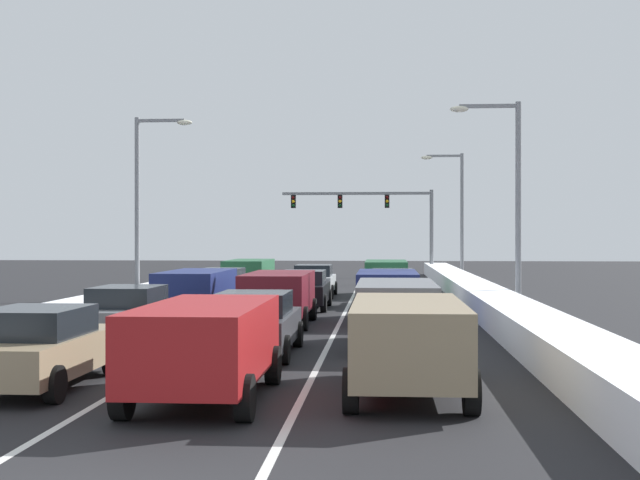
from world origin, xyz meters
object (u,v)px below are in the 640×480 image
at_px(suv_gray_right_lane_second, 396,308).
at_px(suv_navy_right_lane_third, 387,291).
at_px(sedan_white_right_lane_fourth, 392,287).
at_px(suv_green_left_lane_fifth, 249,273).
at_px(sedan_tan_left_lane_nearest, 39,347).
at_px(sedan_black_center_lane_fourth, 304,289).
at_px(sedan_charcoal_center_lane_second, 254,323).
at_px(suv_green_right_lane_fifth, 386,275).
at_px(suv_tan_right_lane_nearest, 408,338).
at_px(suv_navy_left_lane_third, 196,290).
at_px(suv_maroon_center_lane_third, 278,293).
at_px(street_lamp_left_mid, 145,190).
at_px(sedan_gray_left_lane_second, 129,314).
at_px(sedan_white_left_lane_fourth, 223,286).
at_px(sedan_silver_center_lane_fifth, 314,281).
at_px(traffic_light_gantry, 378,210).
at_px(street_lamp_right_mid, 456,205).
at_px(suv_red_center_lane_nearest, 206,342).
at_px(street_lamp_right_near, 508,186).

distance_m(suv_gray_right_lane_second, suv_navy_right_lane_third, 6.81).
bearing_deg(sedan_white_right_lane_fourth, suv_green_left_lane_fifth, 135.06).
bearing_deg(sedan_tan_left_lane_nearest, suv_navy_right_lane_third, 63.37).
relative_size(suv_gray_right_lane_second, sedan_black_center_lane_fourth, 1.09).
xyz_separation_m(sedan_charcoal_center_lane_second, sedan_black_center_lane_fourth, (-0.04, 13.26, 0.00)).
distance_m(suv_green_right_lane_fifth, sedan_black_center_lane_fourth, 8.43).
bearing_deg(suv_tan_right_lane_nearest, suv_gray_right_lane_second, 90.91).
xyz_separation_m(sedan_white_right_lane_fourth, suv_green_right_lane_fifth, (-0.24, 5.94, 0.25)).
bearing_deg(sedan_black_center_lane_fourth, suv_gray_right_lane_second, -73.62).
height_order(sedan_black_center_lane_fourth, suv_navy_left_lane_third, suv_navy_left_lane_third).
xyz_separation_m(suv_maroon_center_lane_third, street_lamp_left_mid, (-7.51, 11.32, 3.93)).
distance_m(suv_tan_right_lane_nearest, suv_green_left_lane_fifth, 28.02).
bearing_deg(sedan_tan_left_lane_nearest, sedan_gray_left_lane_second, 92.76).
height_order(sedan_gray_left_lane_second, sedan_white_left_lane_fourth, same).
bearing_deg(street_lamp_left_mid, sedan_gray_left_lane_second, -75.86).
bearing_deg(sedan_silver_center_lane_fifth, traffic_light_gantry, 82.59).
height_order(suv_maroon_center_lane_third, suv_green_left_lane_fifth, same).
bearing_deg(sedan_white_left_lane_fourth, suv_maroon_center_lane_third, -68.02).
distance_m(suv_green_right_lane_fifth, suv_navy_left_lane_third, 14.09).
bearing_deg(suv_navy_left_lane_third, suv_green_right_lane_fifth, 62.68).
height_order(sedan_charcoal_center_lane_second, street_lamp_right_mid, street_lamp_right_mid).
height_order(suv_tan_right_lane_nearest, suv_red_center_lane_nearest, same).
height_order(suv_maroon_center_lane_third, sedan_black_center_lane_fourth, suv_maroon_center_lane_third).
distance_m(sedan_silver_center_lane_fifth, street_lamp_right_mid, 16.63).
bearing_deg(sedan_silver_center_lane_fifth, suv_red_center_lane_nearest, -89.59).
bearing_deg(traffic_light_gantry, sedan_tan_left_lane_nearest, -97.36).
relative_size(sedan_black_center_lane_fourth, street_lamp_left_mid, 0.54).
bearing_deg(suv_green_left_lane_fifth, sedan_tan_left_lane_nearest, -89.57).
height_order(sedan_black_center_lane_fourth, sedan_white_left_lane_fourth, same).
xyz_separation_m(sedan_white_right_lane_fourth, sedan_tan_left_lane_nearest, (-6.81, -19.85, 0.00)).
height_order(sedan_white_right_lane_fourth, suv_maroon_center_lane_third, suv_maroon_center_lane_third).
relative_size(suv_green_left_lane_fifth, street_lamp_right_mid, 0.61).
height_order(suv_green_left_lane_fifth, street_lamp_right_near, street_lamp_right_near).
relative_size(suv_green_right_lane_fifth, sedan_gray_left_lane_second, 1.09).
bearing_deg(sedan_charcoal_center_lane_second, street_lamp_right_mid, 77.44).
relative_size(suv_navy_right_lane_third, sedan_white_right_lane_fourth, 1.09).
relative_size(sedan_white_right_lane_fourth, suv_green_right_lane_fifth, 0.92).
bearing_deg(street_lamp_right_mid, sedan_black_center_lane_fourth, -110.08).
xyz_separation_m(sedan_charcoal_center_lane_second, suv_navy_left_lane_third, (-3.26, 8.51, 0.25)).
bearing_deg(sedan_tan_left_lane_nearest, street_lamp_left_mid, 100.81).
distance_m(suv_gray_right_lane_second, suv_maroon_center_lane_third, 6.62).
bearing_deg(suv_tan_right_lane_nearest, traffic_light_gantry, 90.95).
bearing_deg(sedan_gray_left_lane_second, suv_navy_right_lane_third, 41.81).
bearing_deg(suv_gray_right_lane_second, suv_maroon_center_lane_third, 123.75).
bearing_deg(suv_red_center_lane_nearest, sedan_charcoal_center_lane_second, 90.09).
distance_m(sedan_charcoal_center_lane_second, suv_green_left_lane_fifth, 22.37).
bearing_deg(suv_red_center_lane_nearest, street_lamp_right_mid, 79.22).
distance_m(suv_green_right_lane_fifth, sedan_tan_left_lane_nearest, 26.62).
relative_size(suv_green_right_lane_fifth, sedan_charcoal_center_lane_second, 1.09).
distance_m(sedan_tan_left_lane_nearest, sedan_gray_left_lane_second, 6.94).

